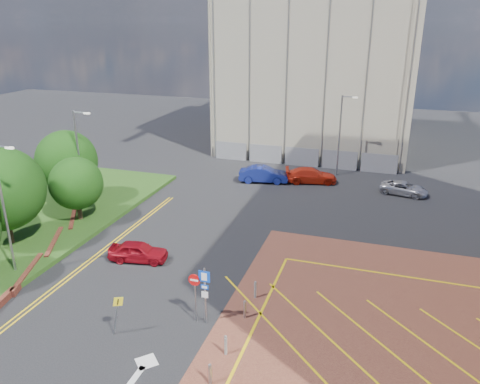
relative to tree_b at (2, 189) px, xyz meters
The scene contains 17 objects.
ground 16.83m from the tree_b, 17.88° to the right, with size 140.00×140.00×0.00m, color black.
retaining_wall 6.24m from the tree_b, 39.04° to the right, with size 6.06×20.33×0.40m.
tree_b is the anchor object (origin of this frame).
tree_c 5.49m from the tree_b, 68.20° to the left, with size 4.00×4.00×4.90m.
tree_d 8.07m from the tree_b, 97.13° to the left, with size 5.00×5.00×6.08m.
lamp_left_near 4.32m from the tree_b, 44.25° to the right, with size 1.53×0.16×8.00m.
lamp_left_far 7.10m from the tree_b, 81.23° to the left, with size 1.53×0.16×8.00m.
lamp_back 30.21m from the tree_b, 49.59° to the left, with size 1.53×0.16×8.00m.
sign_cluster 16.46m from the tree_b, 14.26° to the right, with size 1.17×0.12×3.20m.
warning_sign 14.08m from the tree_b, 27.10° to the right, with size 0.69×0.41×2.25m.
bollard_row 19.38m from the tree_b, 20.53° to the right, with size 0.14×11.14×0.90m.
construction_building 38.87m from the tree_b, 66.11° to the left, with size 21.20×19.20×22.00m, color #B0A790.
construction_fence 30.13m from the tree_b, 56.58° to the left, with size 21.60×0.06×2.00m, color gray.
car_red_left 10.06m from the tree_b, ahead, with size 1.54×3.83×1.30m, color maroon.
car_blue_back 22.97m from the tree_b, 55.03° to the left, with size 1.64×4.70×1.55m, color navy.
car_red_back 26.64m from the tree_b, 48.80° to the left, with size 2.00×4.91×1.43m, color red.
car_silver_back 32.40m from the tree_b, 36.43° to the left, with size 1.92×4.17×1.16m, color #B8B6BE.
Camera 1 is at (8.41, -17.90, 14.77)m, focal length 35.00 mm.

